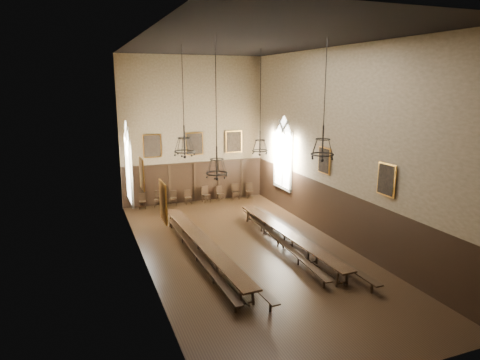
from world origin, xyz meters
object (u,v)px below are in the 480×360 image
chair_5 (220,196)px  chandelier_front_right (323,147)px  chair_4 (206,197)px  chandelier_back_left (184,145)px  bench_right_inner (278,241)px  chair_2 (174,201)px  table_right (288,240)px  chandelier_front_left (217,163)px  table_left (203,249)px  bench_left_inner (217,252)px  bench_left_outer (196,255)px  chair_3 (188,200)px  chandelier_back_right (260,144)px  chair_0 (142,204)px  chair_1 (158,202)px  chair_6 (236,195)px  chair_7 (250,193)px  bench_right_outer (303,240)px

chair_5 → chandelier_front_right: size_ratio=0.21×
chair_4 → chandelier_back_left: (-2.87, -6.46, 4.36)m
chandelier_back_left → bench_right_inner: bearing=-26.9°
chair_2 → chair_4: chair_4 is taller
table_right → chair_5: chair_5 is taller
chandelier_front_left → table_right: bearing=29.6°
table_right → table_left: bearing=176.2°
chandelier_front_left → bench_left_inner: bearing=72.6°
bench_left_inner → chair_4: 8.98m
bench_left_inner → bench_left_outer: bearing=174.1°
bench_left_inner → chair_4: chair_4 is taller
chair_3 → table_left: bearing=-99.4°
bench_right_inner → chandelier_back_right: 5.04m
table_left → chandelier_front_right: size_ratio=2.29×
bench_right_inner → chandelier_front_left: chandelier_front_left is taller
table_right → bench_right_inner: table_right is taller
table_left → chair_4: (2.66, 8.38, -0.09)m
chair_0 → chair_5: (4.94, 0.05, 0.00)m
chandelier_back_right → chandelier_front_right: size_ratio=1.16×
bench_left_inner → chair_3: (0.95, 8.78, -0.04)m
bench_right_inner → chair_1: bearing=115.3°
chair_3 → chandelier_back_left: bearing=-104.0°
table_right → chair_6: bearing=85.6°
bench_right_inner → chair_6: (1.05, 8.40, 0.03)m
chandelier_front_left → chair_7: bearing=62.2°
bench_right_outer → table_left: bearing=175.5°
bench_left_inner → bench_right_inner: 3.07m
chair_4 → chandelier_back_left: 8.30m
chair_6 → chair_2: bearing=-169.5°
table_left → chair_6: (4.66, 8.39, -0.09)m
chair_2 → chair_3: size_ratio=1.03×
chair_5 → chandelier_back_right: (0.28, -5.58, 4.12)m
chair_6 → chandelier_front_right: 12.38m
chair_4 → chair_6: (1.99, 0.01, -0.00)m
bench_left_inner → chair_6: 9.66m
chair_3 → chandelier_back_left: size_ratio=0.18×
chair_3 → chair_4: chair_4 is taller
bench_left_outer → chandelier_back_right: (4.27, 3.12, 4.12)m
bench_right_outer → chair_7: (0.94, 8.74, -0.01)m
bench_left_outer → chandelier_back_left: bearing=85.8°
chair_0 → chair_5: 4.94m
chair_2 → chair_6: size_ratio=0.89×
chair_3 → chair_6: (3.16, -0.04, 0.04)m
chandelier_back_right → chair_3: bearing=113.4°
chair_4 → chair_1: bearing=168.1°
chair_0 → chair_7: chair_7 is taller
bench_right_outer → chair_3: size_ratio=12.40×
bench_right_outer → chair_3: chair_3 is taller
table_right → chair_3: chair_3 is taller
chair_0 → chair_1: bearing=6.2°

